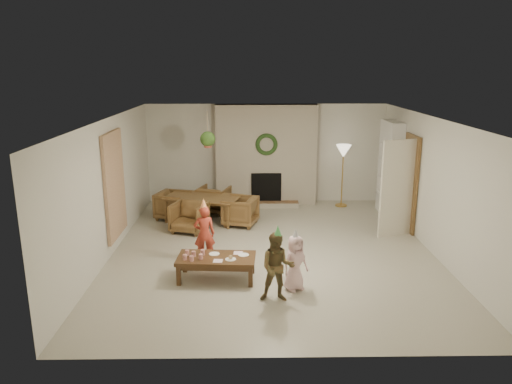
{
  "coord_description": "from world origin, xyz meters",
  "views": [
    {
      "loc": [
        -0.44,
        -8.64,
        3.42
      ],
      "look_at": [
        -0.3,
        0.4,
        1.05
      ],
      "focal_mm": 33.96,
      "sensor_mm": 36.0,
      "label": 1
    }
  ],
  "objects_px": {
    "child_pink": "(295,263)",
    "dining_chair_right": "(240,211)",
    "dining_chair_near": "(189,217)",
    "dining_chair_left": "(173,205)",
    "child_red": "(204,234)",
    "child_plaid": "(277,267)",
    "dining_table": "(202,209)",
    "coffee_table_top": "(216,258)",
    "dining_chair_far": "(214,200)"
  },
  "relations": [
    {
      "from": "dining_chair_left",
      "to": "child_red",
      "type": "xyz_separation_m",
      "value": [
        0.94,
        -2.52,
        0.2
      ]
    },
    {
      "from": "dining_table",
      "to": "dining_chair_far",
      "type": "height_order",
      "value": "dining_chair_far"
    },
    {
      "from": "dining_table",
      "to": "dining_chair_near",
      "type": "height_order",
      "value": "dining_chair_near"
    },
    {
      "from": "dining_chair_near",
      "to": "coffee_table_top",
      "type": "relative_size",
      "value": 0.55
    },
    {
      "from": "dining_table",
      "to": "coffee_table_top",
      "type": "relative_size",
      "value": 1.29
    },
    {
      "from": "dining_chair_near",
      "to": "dining_chair_far",
      "type": "xyz_separation_m",
      "value": [
        0.43,
        1.37,
        0.0
      ]
    },
    {
      "from": "dining_table",
      "to": "coffee_table_top",
      "type": "xyz_separation_m",
      "value": [
        0.51,
        -3.07,
        0.07
      ]
    },
    {
      "from": "dining_chair_near",
      "to": "coffee_table_top",
      "type": "distance_m",
      "value": 2.49
    },
    {
      "from": "dining_chair_far",
      "to": "child_pink",
      "type": "height_order",
      "value": "child_pink"
    },
    {
      "from": "dining_table",
      "to": "dining_chair_left",
      "type": "xyz_separation_m",
      "value": [
        -0.69,
        0.21,
        0.03
      ]
    },
    {
      "from": "child_pink",
      "to": "dining_chair_right",
      "type": "bearing_deg",
      "value": 74.1
    },
    {
      "from": "dining_table",
      "to": "dining_chair_right",
      "type": "bearing_deg",
      "value": -0.0
    },
    {
      "from": "child_plaid",
      "to": "coffee_table_top",
      "type": "bearing_deg",
      "value": 143.81
    },
    {
      "from": "coffee_table_top",
      "to": "child_red",
      "type": "xyz_separation_m",
      "value": [
        -0.26,
        0.76,
        0.16
      ]
    },
    {
      "from": "child_plaid",
      "to": "dining_table",
      "type": "bearing_deg",
      "value": 113.42
    },
    {
      "from": "dining_chair_far",
      "to": "dining_chair_near",
      "type": "bearing_deg",
      "value": 90.0
    },
    {
      "from": "dining_table",
      "to": "child_pink",
      "type": "distance_m",
      "value": 3.89
    },
    {
      "from": "child_red",
      "to": "child_pink",
      "type": "height_order",
      "value": "child_red"
    },
    {
      "from": "dining_chair_near",
      "to": "child_red",
      "type": "distance_m",
      "value": 1.7
    },
    {
      "from": "dining_chair_right",
      "to": "child_red",
      "type": "height_order",
      "value": "child_red"
    },
    {
      "from": "child_plaid",
      "to": "child_pink",
      "type": "distance_m",
      "value": 0.48
    },
    {
      "from": "dining_chair_far",
      "to": "dining_chair_left",
      "type": "relative_size",
      "value": 1.0
    },
    {
      "from": "dining_chair_left",
      "to": "child_plaid",
      "type": "relative_size",
      "value": 0.66
    },
    {
      "from": "dining_table",
      "to": "dining_chair_far",
      "type": "xyz_separation_m",
      "value": [
        0.21,
        0.69,
        0.03
      ]
    },
    {
      "from": "dining_chair_left",
      "to": "child_plaid",
      "type": "xyz_separation_m",
      "value": [
        2.15,
        -4.04,
        0.21
      ]
    },
    {
      "from": "dining_chair_far",
      "to": "coffee_table_top",
      "type": "bearing_deg",
      "value": 111.88
    },
    {
      "from": "dining_chair_far",
      "to": "dining_chair_right",
      "type": "bearing_deg",
      "value": 141.34
    },
    {
      "from": "dining_chair_left",
      "to": "child_red",
      "type": "relative_size",
      "value": 0.67
    },
    {
      "from": "dining_chair_left",
      "to": "child_pink",
      "type": "xyz_separation_m",
      "value": [
        2.45,
        -3.68,
        0.13
      ]
    },
    {
      "from": "dining_chair_left",
      "to": "dining_chair_right",
      "type": "bearing_deg",
      "value": -90.0
    },
    {
      "from": "dining_table",
      "to": "dining_chair_near",
      "type": "xyz_separation_m",
      "value": [
        -0.21,
        -0.69,
        0.03
      ]
    },
    {
      "from": "child_red",
      "to": "child_pink",
      "type": "bearing_deg",
      "value": 134.09
    },
    {
      "from": "dining_chair_right",
      "to": "child_red",
      "type": "bearing_deg",
      "value": 0.9
    },
    {
      "from": "child_pink",
      "to": "dining_chair_near",
      "type": "bearing_deg",
      "value": 93.73
    },
    {
      "from": "child_plaid",
      "to": "child_pink",
      "type": "bearing_deg",
      "value": 53.16
    },
    {
      "from": "dining_chair_near",
      "to": "child_red",
      "type": "relative_size",
      "value": 0.67
    },
    {
      "from": "dining_chair_near",
      "to": "child_plaid",
      "type": "bearing_deg",
      "value": -44.52
    },
    {
      "from": "dining_chair_near",
      "to": "child_red",
      "type": "bearing_deg",
      "value": -56.52
    },
    {
      "from": "dining_chair_near",
      "to": "dining_chair_left",
      "type": "bearing_deg",
      "value": 135.0
    },
    {
      "from": "dining_chair_near",
      "to": "child_pink",
      "type": "height_order",
      "value": "child_pink"
    },
    {
      "from": "dining_chair_near",
      "to": "child_plaid",
      "type": "height_order",
      "value": "child_plaid"
    },
    {
      "from": "child_red",
      "to": "child_plaid",
      "type": "distance_m",
      "value": 1.94
    },
    {
      "from": "coffee_table_top",
      "to": "child_pink",
      "type": "bearing_deg",
      "value": -14.0
    },
    {
      "from": "dining_chair_near",
      "to": "dining_chair_left",
      "type": "xyz_separation_m",
      "value": [
        -0.47,
        0.9,
        0.0
      ]
    },
    {
      "from": "coffee_table_top",
      "to": "child_plaid",
      "type": "distance_m",
      "value": 1.23
    },
    {
      "from": "dining_table",
      "to": "child_red",
      "type": "distance_m",
      "value": 2.33
    },
    {
      "from": "dining_chair_near",
      "to": "child_pink",
      "type": "distance_m",
      "value": 3.41
    },
    {
      "from": "dining_chair_far",
      "to": "child_plaid",
      "type": "xyz_separation_m",
      "value": [
        1.25,
        -4.52,
        0.21
      ]
    },
    {
      "from": "dining_chair_right",
      "to": "child_red",
      "type": "relative_size",
      "value": 0.67
    },
    {
      "from": "child_plaid",
      "to": "child_pink",
      "type": "xyz_separation_m",
      "value": [
        0.3,
        0.36,
        -0.09
      ]
    }
  ]
}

